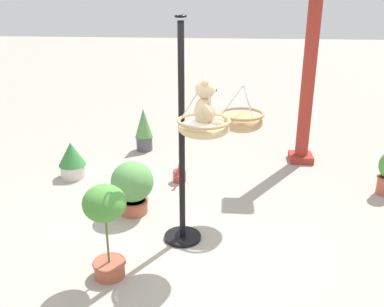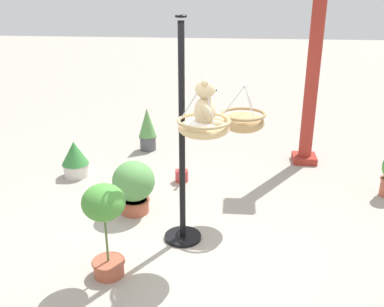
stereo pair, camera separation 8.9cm
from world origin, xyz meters
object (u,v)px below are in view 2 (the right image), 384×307
object	(u,v)px
greenhouse_pillar_left	(312,77)
potted_plant_flowering_red	(147,129)
potted_plant_tall_leafy	(134,185)
display_pole_central	(182,177)
potted_plant_fern_front	(105,219)
hanging_basket_left_high	(243,121)
potted_plant_small_succulent	(75,159)
hanging_basket_with_teddy	(204,127)
watering_can	(182,175)
teddy_bear	(206,106)

from	to	relation	value
greenhouse_pillar_left	potted_plant_flowering_red	bearing A→B (deg)	-96.37
potted_plant_flowering_red	potted_plant_tall_leafy	distance (m)	2.34
display_pole_central	potted_plant_fern_front	size ratio (longest dim) A/B	2.47
hanging_basket_left_high	potted_plant_fern_front	world-z (taller)	hanging_basket_left_high
greenhouse_pillar_left	potted_plant_small_succulent	bearing A→B (deg)	-75.47
hanging_basket_left_high	potted_plant_fern_front	size ratio (longest dim) A/B	0.56
display_pole_central	hanging_basket_with_teddy	bearing A→B (deg)	59.04
hanging_basket_with_teddy	watering_can	distance (m)	2.26
potted_plant_small_succulent	greenhouse_pillar_left	bearing A→B (deg)	104.53
potted_plant_flowering_red	potted_plant_fern_front	bearing A→B (deg)	4.58
potted_plant_small_succulent	display_pole_central	bearing A→B (deg)	49.16
hanging_basket_with_teddy	potted_plant_tall_leafy	world-z (taller)	hanging_basket_with_teddy
display_pole_central	watering_can	world-z (taller)	display_pole_central
potted_plant_small_succulent	potted_plant_tall_leafy	bearing A→B (deg)	48.24
display_pole_central	teddy_bear	world-z (taller)	display_pole_central
potted_plant_fern_front	potted_plant_small_succulent	size ratio (longest dim) A/B	1.80
hanging_basket_with_teddy	teddy_bear	world-z (taller)	teddy_bear
potted_plant_tall_leafy	potted_plant_small_succulent	size ratio (longest dim) A/B	1.25
potted_plant_flowering_red	potted_plant_small_succulent	world-z (taller)	potted_plant_flowering_red
display_pole_central	watering_can	distance (m)	1.76
watering_can	greenhouse_pillar_left	bearing A→B (deg)	116.63
display_pole_central	potted_plant_flowering_red	bearing A→B (deg)	-161.24
greenhouse_pillar_left	potted_plant_flowering_red	world-z (taller)	greenhouse_pillar_left
greenhouse_pillar_left	potted_plant_tall_leafy	xyz separation A→B (m)	(2.01, -2.51, -1.07)
display_pole_central	potted_plant_flowering_red	size ratio (longest dim) A/B	3.29
display_pole_central	teddy_bear	xyz separation A→B (m)	(0.15, 0.27, 0.88)
potted_plant_small_succulent	teddy_bear	bearing A→B (deg)	50.50
greenhouse_pillar_left	teddy_bear	bearing A→B (deg)	-28.89
greenhouse_pillar_left	potted_plant_tall_leafy	bearing A→B (deg)	-51.27
potted_plant_fern_front	potted_plant_tall_leafy	distance (m)	1.39
potted_plant_tall_leafy	teddy_bear	bearing A→B (deg)	53.39
greenhouse_pillar_left	potted_plant_flowering_red	distance (m)	2.99
potted_plant_flowering_red	potted_plant_small_succulent	xyz separation A→B (m)	(1.27, -0.91, -0.11)
potted_plant_tall_leafy	hanging_basket_left_high	bearing A→B (deg)	96.84
potted_plant_fern_front	potted_plant_small_succulent	distance (m)	2.72
hanging_basket_left_high	teddy_bear	bearing A→B (deg)	-24.10
potted_plant_fern_front	greenhouse_pillar_left	bearing A→B (deg)	143.63
display_pole_central	potted_plant_flowering_red	world-z (taller)	display_pole_central
hanging_basket_with_teddy	watering_can	xyz separation A→B (m)	(-1.74, -0.46, -1.37)
greenhouse_pillar_left	potted_plant_fern_front	world-z (taller)	greenhouse_pillar_left
greenhouse_pillar_left	potted_plant_tall_leafy	distance (m)	3.39
watering_can	hanging_basket_left_high	bearing A→B (deg)	46.44
teddy_bear	hanging_basket_left_high	xyz separation A→B (m)	(-0.90, 0.40, -0.43)
hanging_basket_left_high	potted_plant_fern_front	bearing A→B (deg)	-41.91
teddy_bear	greenhouse_pillar_left	xyz separation A→B (m)	(-2.75, 1.52, -0.23)
teddy_bear	hanging_basket_left_high	size ratio (longest dim) A/B	0.89
teddy_bear	greenhouse_pillar_left	distance (m)	3.15
hanging_basket_left_high	watering_can	distance (m)	1.69
hanging_basket_left_high	potted_plant_small_succulent	world-z (taller)	hanging_basket_left_high
teddy_bear	potted_plant_flowering_red	distance (m)	3.55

